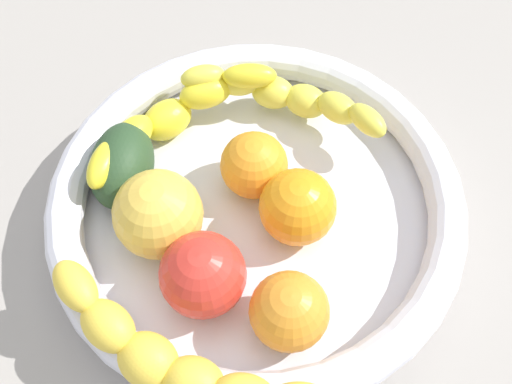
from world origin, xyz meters
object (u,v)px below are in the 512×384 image
at_px(banana_draped_left, 171,117).
at_px(orange_mid_left, 298,207).
at_px(orange_front, 254,165).
at_px(apple_yellow, 157,212).
at_px(fruit_bowl, 256,207).
at_px(banana_draped_right, 174,362).
at_px(banana_arching_top, 287,96).
at_px(orange_mid_right, 289,311).
at_px(avocado_dark, 122,165).
at_px(tomato_red, 203,275).

xyz_separation_m(banana_draped_left, orange_mid_left, (-0.12, -0.08, 0.00)).
relative_size(orange_front, apple_yellow, 0.80).
bearing_deg(fruit_bowl, banana_draped_right, 140.10).
bearing_deg(banana_draped_left, banana_arching_top, -94.67).
xyz_separation_m(banana_draped_right, orange_mid_right, (0.01, -0.09, -0.00)).
bearing_deg(avocado_dark, tomato_red, -162.53).
bearing_deg(banana_arching_top, orange_mid_right, 160.99).
relative_size(orange_front, avocado_dark, 0.71).
bearing_deg(banana_draped_left, apple_yellow, 160.35).
relative_size(apple_yellow, tomato_red, 1.09).
xyz_separation_m(banana_arching_top, orange_mid_right, (-0.20, 0.07, -0.00)).
xyz_separation_m(avocado_dark, apple_yellow, (-0.06, -0.02, 0.01)).
bearing_deg(banana_arching_top, apple_yellow, 121.52).
bearing_deg(avocado_dark, orange_mid_left, -124.58).
bearing_deg(fruit_bowl, orange_mid_right, 175.41).
height_order(banana_draped_right, banana_arching_top, banana_draped_right).
xyz_separation_m(fruit_bowl, banana_draped_left, (0.10, 0.05, 0.03)).
bearing_deg(banana_draped_left, orange_mid_right, -169.03).
bearing_deg(tomato_red, banana_draped_right, 147.52).
relative_size(orange_front, orange_mid_right, 0.96).
xyz_separation_m(banana_arching_top, tomato_red, (-0.15, 0.12, 0.00)).
xyz_separation_m(banana_draped_left, tomato_red, (-0.16, 0.01, 0.00)).
height_order(banana_arching_top, tomato_red, tomato_red).
relative_size(banana_draped_right, avocado_dark, 2.16).
relative_size(avocado_dark, apple_yellow, 1.12).
distance_m(banana_draped_right, tomato_red, 0.07).
xyz_separation_m(banana_draped_right, apple_yellow, (0.12, -0.02, 0.00)).
distance_m(banana_draped_left, avocado_dark, 0.06).
height_order(banana_draped_right, apple_yellow, apple_yellow).
relative_size(orange_mid_left, orange_mid_right, 1.06).
bearing_deg(tomato_red, orange_mid_right, -131.01).
height_order(banana_draped_left, orange_front, orange_front).
bearing_deg(banana_draped_right, apple_yellow, -7.64).
distance_m(orange_mid_right, avocado_dark, 0.19).
distance_m(orange_mid_left, orange_mid_right, 0.09).
relative_size(banana_draped_right, orange_front, 3.03).
bearing_deg(orange_mid_right, banana_draped_right, 96.98).
relative_size(banana_draped_right, banana_arching_top, 1.10).
distance_m(banana_arching_top, orange_front, 0.08).
relative_size(fruit_bowl, apple_yellow, 4.85).
bearing_deg(orange_front, banana_draped_right, 143.90).
bearing_deg(orange_front, apple_yellow, 105.04).
height_order(banana_arching_top, avocado_dark, avocado_dark).
relative_size(banana_draped_left, orange_mid_left, 3.02).
distance_m(orange_mid_left, tomato_red, 0.10).
bearing_deg(banana_draped_right, tomato_red, -32.48).
relative_size(avocado_dark, tomato_red, 1.22).
bearing_deg(orange_mid_left, fruit_bowl, 47.01).
bearing_deg(banana_draped_right, banana_arching_top, -37.25).
xyz_separation_m(orange_front, orange_mid_left, (-0.05, -0.02, 0.00)).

